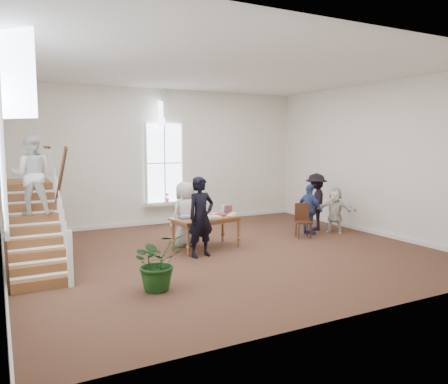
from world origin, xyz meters
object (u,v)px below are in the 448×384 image
library_table (207,220)px  woman_cluster_a (310,209)px  elderly_woman (185,214)px  side_chair (303,218)px  police_officer (201,217)px  woman_cluster_c (335,210)px  person_yellow (188,212)px  floor_plant (158,262)px  woman_cluster_b (316,202)px

library_table → woman_cluster_a: (3.47, 0.16, 0.00)m
elderly_woman → side_chair: size_ratio=1.74×
police_officer → woman_cluster_c: (4.72, 0.61, -0.27)m
person_yellow → side_chair: (3.11, -1.16, -0.26)m
library_table → floor_plant: (-2.16, -2.45, -0.21)m
police_officer → floor_plant: size_ratio=1.79×
person_yellow → woman_cluster_a: size_ratio=1.08×
woman_cluster_a → woman_cluster_c: bearing=-119.3°
woman_cluster_b → side_chair: size_ratio=1.81×
library_table → police_officer: size_ratio=0.99×
library_table → woman_cluster_c: (4.27, -0.04, -0.05)m
elderly_woman → woman_cluster_c: elderly_woman is taller
woman_cluster_c → side_chair: bearing=-126.9°
person_yellow → woman_cluster_a: 3.64m
elderly_woman → side_chair: 3.48m
elderly_woman → person_yellow: bearing=-138.1°
elderly_woman → woman_cluster_c: bearing=154.9°
woman_cluster_b → floor_plant: (-6.23, -3.07, -0.35)m
library_table → side_chair: side_chair is taller
elderly_woman → side_chair: bearing=151.9°
library_table → person_yellow: 1.11m
library_table → woman_cluster_c: bearing=-10.4°
woman_cluster_b → woman_cluster_c: woman_cluster_b is taller
police_officer → woman_cluster_b: bearing=6.3°
woman_cluster_a → floor_plant: size_ratio=1.40×
elderly_woman → woman_cluster_c: size_ratio=1.22×
person_yellow → woman_cluster_b: woman_cluster_b is taller
woman_cluster_b → woman_cluster_c: 0.71m
library_table → side_chair: (3.06, -0.05, -0.20)m
woman_cluster_b → woman_cluster_c: bearing=57.1°
library_table → woman_cluster_b: size_ratio=1.07×
library_table → elderly_woman: 0.71m
police_officer → elderly_woman: (0.10, 1.25, -0.11)m
police_officer → floor_plant: 2.53m
police_officer → woman_cluster_b: 4.69m
person_yellow → woman_cluster_a: (3.52, -0.94, -0.06)m
person_yellow → woman_cluster_c: size_ratio=1.16×
police_officer → woman_cluster_a: police_officer is taller
woman_cluster_a → side_chair: size_ratio=1.53×
person_yellow → woman_cluster_a: person_yellow is taller
side_chair → person_yellow: bearing=-177.4°
police_officer → woman_cluster_c: bearing=-1.9°
woman_cluster_b → woman_cluster_a: bearing=-13.4°
woman_cluster_b → person_yellow: bearing=-57.1°
elderly_woman → person_yellow: (0.30, 0.50, -0.04)m
side_chair → police_officer: bearing=-147.4°
library_table → person_yellow: size_ratio=1.17×
person_yellow → library_table: bearing=62.2°
elderly_woman → woman_cluster_a: elderly_woman is taller
woman_cluster_a → woman_cluster_b: size_ratio=0.85×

